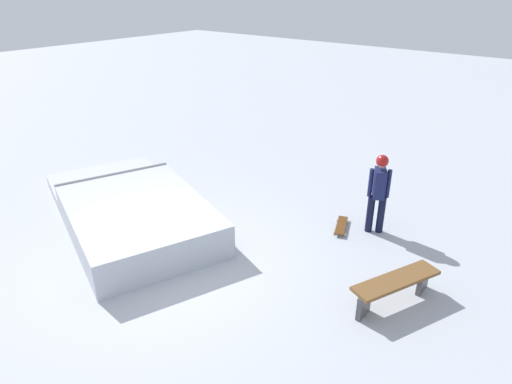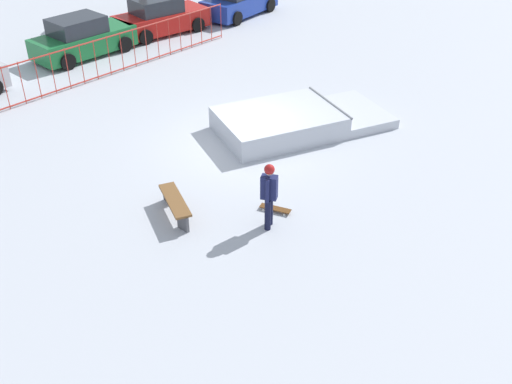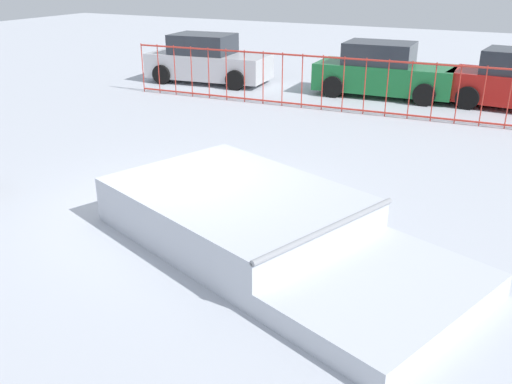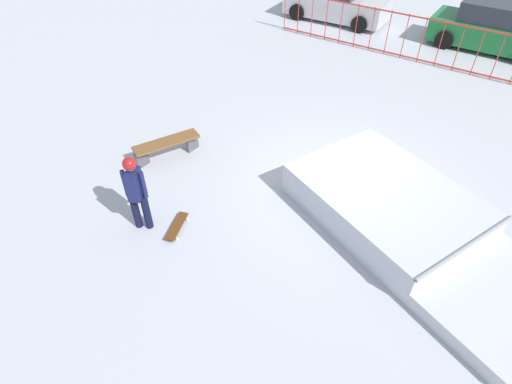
% 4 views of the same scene
% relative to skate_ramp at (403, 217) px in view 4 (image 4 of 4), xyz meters
% --- Properties ---
extents(ground_plane, '(60.00, 60.00, 0.00)m').
position_rel_skate_ramp_xyz_m(ground_plane, '(-1.71, 0.45, -0.32)').
color(ground_plane, '#B2B7C1').
extents(skate_ramp, '(5.97, 4.31, 0.74)m').
position_rel_skate_ramp_xyz_m(skate_ramp, '(0.00, 0.00, 0.00)').
color(skate_ramp, silver).
rests_on(skate_ramp, ground).
extents(skater, '(0.39, 0.44, 1.73)m').
position_rel_skate_ramp_xyz_m(skater, '(-4.21, -3.04, 0.69)').
color(skater, black).
rests_on(skater, ground).
extents(skateboard, '(0.49, 0.82, 0.09)m').
position_rel_skate_ramp_xyz_m(skateboard, '(-3.62, -2.70, -0.24)').
color(skateboard, '#593314').
rests_on(skateboard, ground).
extents(perimeter_fence, '(12.39, 0.65, 1.50)m').
position_rel_skate_ramp_xyz_m(perimeter_fence, '(-1.71, 7.93, 0.45)').
color(perimeter_fence, '#B22D23').
rests_on(perimeter_fence, ground).
extents(park_bench, '(0.99, 1.63, 0.48)m').
position_rel_skate_ramp_xyz_m(park_bench, '(-5.50, -1.08, 0.04)').
color(park_bench, brown).
rests_on(park_bench, ground).
extents(parked_car_silver, '(4.24, 2.23, 1.60)m').
position_rel_skate_ramp_xyz_m(parked_car_silver, '(-6.88, 9.86, 0.41)').
color(parked_car_silver, '#B7B7BC').
rests_on(parked_car_silver, ground).
extents(parked_car_green, '(4.17, 2.07, 1.60)m').
position_rel_skate_ramp_xyz_m(parked_car_green, '(-1.00, 10.48, 0.41)').
color(parked_car_green, '#196B33').
rests_on(parked_car_green, ground).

